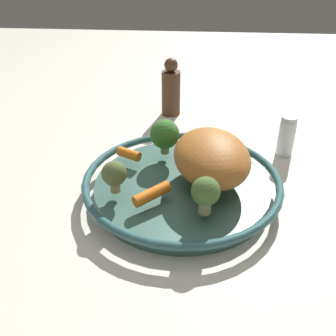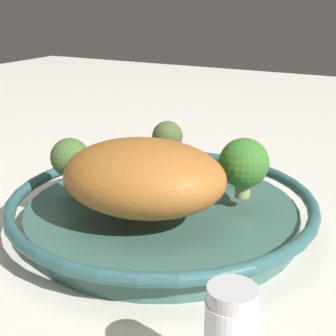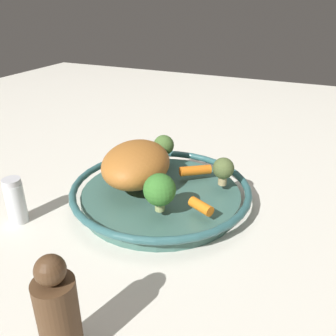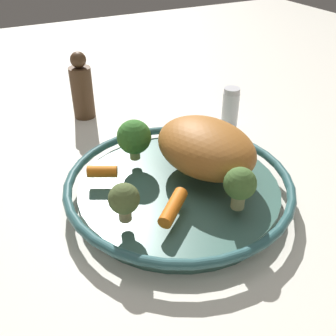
{
  "view_description": "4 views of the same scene",
  "coord_description": "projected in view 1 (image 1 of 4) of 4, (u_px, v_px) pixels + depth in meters",
  "views": [
    {
      "loc": [
        0.58,
        0.02,
        0.42
      ],
      "look_at": [
        -0.01,
        -0.03,
        0.05
      ],
      "focal_mm": 43.2,
      "sensor_mm": 36.0,
      "label": 1
    },
    {
      "loc": [
        -0.25,
        0.45,
        0.25
      ],
      "look_at": [
        -0.01,
        0.01,
        0.08
      ],
      "focal_mm": 53.12,
      "sensor_mm": 36.0,
      "label": 2
    },
    {
      "loc": [
        -0.55,
        -0.26,
        0.37
      ],
      "look_at": [
        0.02,
        -0.01,
        0.07
      ],
      "focal_mm": 38.88,
      "sensor_mm": 36.0,
      "label": 3
    },
    {
      "loc": [
        0.43,
        -0.23,
        0.38
      ],
      "look_at": [
        -0.0,
        -0.02,
        0.06
      ],
      "focal_mm": 42.12,
      "sensor_mm": 36.0,
      "label": 4
    }
  ],
  "objects": [
    {
      "name": "salt_shaker",
      "position": [
        287.0,
        136.0,
        0.82
      ],
      "size": [
        0.03,
        0.03,
        0.09
      ],
      "color": "silver",
      "rests_on": "ground_plane"
    },
    {
      "name": "serving_bowl",
      "position": [
        182.0,
        186.0,
        0.71
      ],
      "size": [
        0.35,
        0.35,
        0.04
      ],
      "color": "#3D665B",
      "rests_on": "ground_plane"
    },
    {
      "name": "ground_plane",
      "position": [
        182.0,
        195.0,
        0.72
      ],
      "size": [
        2.41,
        2.41,
        0.0
      ],
      "primitive_type": "plane",
      "color": "silver"
    },
    {
      "name": "pepper_mill",
      "position": [
        171.0,
        90.0,
        0.98
      ],
      "size": [
        0.05,
        0.05,
        0.14
      ],
      "color": "#4C331E",
      "rests_on": "ground_plane"
    },
    {
      "name": "roast_chicken_piece",
      "position": [
        212.0,
        157.0,
        0.68
      ],
      "size": [
        0.19,
        0.16,
        0.08
      ],
      "primitive_type": "ellipsoid",
      "rotation": [
        0.0,
        0.0,
        3.36
      ],
      "color": "#A96529",
      "rests_on": "serving_bowl"
    },
    {
      "name": "broccoli_floret_small",
      "position": [
        114.0,
        174.0,
        0.64
      ],
      "size": [
        0.04,
        0.04,
        0.05
      ],
      "color": "tan",
      "rests_on": "serving_bowl"
    },
    {
      "name": "broccoli_floret_large",
      "position": [
        206.0,
        193.0,
        0.59
      ],
      "size": [
        0.04,
        0.04,
        0.06
      ],
      "color": "tan",
      "rests_on": "serving_bowl"
    },
    {
      "name": "baby_carrot_near_rim",
      "position": [
        152.0,
        194.0,
        0.64
      ],
      "size": [
        0.06,
        0.06,
        0.02
      ],
      "primitive_type": "cylinder",
      "rotation": [
        1.63,
        0.0,
        0.73
      ],
      "color": "orange",
      "rests_on": "serving_bowl"
    },
    {
      "name": "broccoli_floret_edge",
      "position": [
        165.0,
        135.0,
        0.75
      ],
      "size": [
        0.05,
        0.05,
        0.07
      ],
      "color": "#99A766",
      "rests_on": "serving_bowl"
    },
    {
      "name": "baby_carrot_center",
      "position": [
        129.0,
        154.0,
        0.75
      ],
      "size": [
        0.04,
        0.05,
        0.02
      ],
      "primitive_type": "cylinder",
      "rotation": [
        1.58,
        0.0,
        2.68
      ],
      "color": "orange",
      "rests_on": "serving_bowl"
    }
  ]
}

